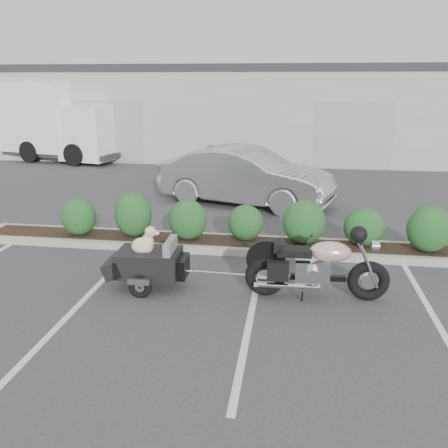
# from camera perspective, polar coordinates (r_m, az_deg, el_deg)

# --- Properties ---
(ground) EXTENTS (90.00, 90.00, 0.00)m
(ground) POSITION_cam_1_polar(r_m,az_deg,el_deg) (8.05, -4.88, -7.93)
(ground) COLOR #38383A
(ground) RESTS_ON ground
(planter_kerb) EXTENTS (12.00, 1.00, 0.15)m
(planter_kerb) POSITION_cam_1_polar(r_m,az_deg,el_deg) (9.90, 3.67, -2.60)
(planter_kerb) COLOR #9E9E93
(planter_kerb) RESTS_ON ground
(building) EXTENTS (26.00, 10.00, 4.00)m
(building) POSITION_cam_1_polar(r_m,az_deg,el_deg) (24.20, 4.43, 13.61)
(building) COLOR #9EA099
(building) RESTS_ON ground
(motorcycle) EXTENTS (2.30, 0.78, 1.32)m
(motorcycle) POSITION_cam_1_polar(r_m,az_deg,el_deg) (7.69, 11.09, -5.15)
(motorcycle) COLOR black
(motorcycle) RESTS_ON ground
(pet_trailer) EXTENTS (1.83, 1.02, 1.09)m
(pet_trailer) POSITION_cam_1_polar(r_m,az_deg,el_deg) (8.08, -9.13, -4.46)
(pet_trailer) COLOR black
(pet_trailer) RESTS_ON ground
(sedan) EXTENTS (5.14, 3.09, 1.60)m
(sedan) POSITION_cam_1_polar(r_m,az_deg,el_deg) (13.31, 2.61, 5.74)
(sedan) COLOR #B5B6BD
(sedan) RESTS_ON ground
(dumpster) EXTENTS (1.98, 1.42, 1.25)m
(dumpster) POSITION_cam_1_polar(r_m,az_deg,el_deg) (15.63, 1.16, 6.81)
(dumpster) COLOR navy
(dumpster) RESTS_ON ground
(delivery_truck) EXTENTS (7.40, 3.81, 3.24)m
(delivery_truck) POSITION_cam_1_polar(r_m,az_deg,el_deg) (22.59, -20.38, 11.27)
(delivery_truck) COLOR white
(delivery_truck) RESTS_ON ground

